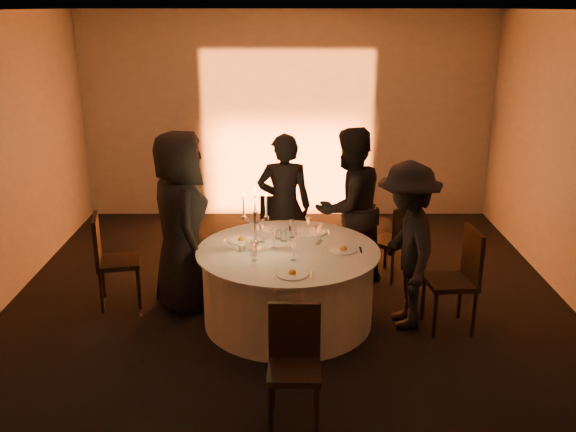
{
  "coord_description": "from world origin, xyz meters",
  "views": [
    {
      "loc": [
        -0.01,
        -5.85,
        3.04
      ],
      "look_at": [
        0.0,
        0.2,
        1.05
      ],
      "focal_mm": 40.0,
      "sensor_mm": 36.0,
      "label": 1
    }
  ],
  "objects_px": {
    "chair_right": "(459,273)",
    "guest_right": "(407,246)",
    "chair_left": "(110,255)",
    "guest_left": "(181,221)",
    "candelabra": "(255,228)",
    "coffee_cup": "(242,248)",
    "chair_back_right": "(395,237)",
    "guest_back_right": "(349,208)",
    "banquet_table": "(288,286)",
    "chair_front": "(294,357)",
    "guest_back_left": "(284,206)",
    "chair_back_left": "(277,224)"
  },
  "relations": [
    {
      "from": "chair_back_left",
      "to": "guest_left",
      "type": "xyz_separation_m",
      "value": [
        -0.97,
        -1.22,
        0.45
      ]
    },
    {
      "from": "chair_left",
      "to": "guest_left",
      "type": "relative_size",
      "value": 0.53
    },
    {
      "from": "chair_back_right",
      "to": "guest_back_left",
      "type": "xyz_separation_m",
      "value": [
        -1.28,
        0.08,
        0.35
      ]
    },
    {
      "from": "guest_back_left",
      "to": "guest_back_right",
      "type": "xyz_separation_m",
      "value": [
        0.72,
        -0.21,
        0.05
      ]
    },
    {
      "from": "guest_left",
      "to": "candelabra",
      "type": "bearing_deg",
      "value": -133.26
    },
    {
      "from": "chair_left",
      "to": "candelabra",
      "type": "height_order",
      "value": "candelabra"
    },
    {
      "from": "chair_left",
      "to": "chair_front",
      "type": "xyz_separation_m",
      "value": [
        1.91,
        -1.96,
        -0.05
      ]
    },
    {
      "from": "guest_left",
      "to": "candelabra",
      "type": "distance_m",
      "value": 0.86
    },
    {
      "from": "chair_right",
      "to": "guest_left",
      "type": "xyz_separation_m",
      "value": [
        -2.75,
        0.5,
        0.36
      ]
    },
    {
      "from": "chair_front",
      "to": "coffee_cup",
      "type": "xyz_separation_m",
      "value": [
        -0.49,
        1.54,
        0.29
      ]
    },
    {
      "from": "chair_back_left",
      "to": "guest_left",
      "type": "distance_m",
      "value": 1.62
    },
    {
      "from": "chair_front",
      "to": "guest_right",
      "type": "xyz_separation_m",
      "value": [
        1.11,
        1.51,
        0.32
      ]
    },
    {
      "from": "guest_right",
      "to": "chair_right",
      "type": "bearing_deg",
      "value": 77.88
    },
    {
      "from": "chair_back_left",
      "to": "chair_right",
      "type": "bearing_deg",
      "value": 140.46
    },
    {
      "from": "chair_back_right",
      "to": "guest_right",
      "type": "xyz_separation_m",
      "value": [
        -0.09,
        -1.14,
        0.33
      ]
    },
    {
      "from": "banquet_table",
      "to": "chair_right",
      "type": "relative_size",
      "value": 1.76
    },
    {
      "from": "chair_front",
      "to": "guest_left",
      "type": "relative_size",
      "value": 0.48
    },
    {
      "from": "chair_right",
      "to": "guest_right",
      "type": "relative_size",
      "value": 0.62
    },
    {
      "from": "coffee_cup",
      "to": "candelabra",
      "type": "height_order",
      "value": "candelabra"
    },
    {
      "from": "guest_back_left",
      "to": "guest_right",
      "type": "height_order",
      "value": "guest_back_left"
    },
    {
      "from": "chair_back_left",
      "to": "chair_front",
      "type": "height_order",
      "value": "chair_front"
    },
    {
      "from": "chair_left",
      "to": "chair_front",
      "type": "distance_m",
      "value": 2.74
    },
    {
      "from": "chair_left",
      "to": "coffee_cup",
      "type": "bearing_deg",
      "value": -119.28
    },
    {
      "from": "guest_back_right",
      "to": "chair_right",
      "type": "bearing_deg",
      "value": 96.26
    },
    {
      "from": "chair_back_left",
      "to": "guest_right",
      "type": "relative_size",
      "value": 0.53
    },
    {
      "from": "coffee_cup",
      "to": "chair_right",
      "type": "bearing_deg",
      "value": -2.81
    },
    {
      "from": "chair_left",
      "to": "chair_front",
      "type": "height_order",
      "value": "chair_left"
    },
    {
      "from": "chair_left",
      "to": "guest_left",
      "type": "xyz_separation_m",
      "value": [
        0.77,
        -0.02,
        0.38
      ]
    },
    {
      "from": "chair_front",
      "to": "guest_back_right",
      "type": "distance_m",
      "value": 2.63
    },
    {
      "from": "chair_right",
      "to": "coffee_cup",
      "type": "bearing_deg",
      "value": -98.29
    },
    {
      "from": "chair_left",
      "to": "guest_back_left",
      "type": "distance_m",
      "value": 2.0
    },
    {
      "from": "chair_back_right",
      "to": "guest_left",
      "type": "bearing_deg",
      "value": -29.43
    },
    {
      "from": "chair_back_right",
      "to": "chair_left",
      "type": "bearing_deg",
      "value": -33.86
    },
    {
      "from": "chair_right",
      "to": "guest_left",
      "type": "height_order",
      "value": "guest_left"
    },
    {
      "from": "guest_back_left",
      "to": "coffee_cup",
      "type": "bearing_deg",
      "value": 73.54
    },
    {
      "from": "chair_front",
      "to": "coffee_cup",
      "type": "height_order",
      "value": "chair_front"
    },
    {
      "from": "banquet_table",
      "to": "chair_back_right",
      "type": "xyz_separation_m",
      "value": [
        1.24,
        1.08,
        0.12
      ]
    },
    {
      "from": "chair_front",
      "to": "candelabra",
      "type": "xyz_separation_m",
      "value": [
        -0.36,
        1.57,
        0.48
      ]
    },
    {
      "from": "chair_right",
      "to": "chair_back_right",
      "type": "bearing_deg",
      "value": -166.45
    },
    {
      "from": "chair_front",
      "to": "candelabra",
      "type": "distance_m",
      "value": 1.68
    },
    {
      "from": "guest_left",
      "to": "coffee_cup",
      "type": "bearing_deg",
      "value": -139.76
    },
    {
      "from": "chair_back_right",
      "to": "guest_right",
      "type": "relative_size",
      "value": 0.54
    },
    {
      "from": "chair_front",
      "to": "chair_right",
      "type": "bearing_deg",
      "value": 43.1
    },
    {
      "from": "guest_right",
      "to": "coffee_cup",
      "type": "bearing_deg",
      "value": -93.88
    },
    {
      "from": "guest_left",
      "to": "chair_front",
      "type": "bearing_deg",
      "value": -167.73
    },
    {
      "from": "chair_back_left",
      "to": "candelabra",
      "type": "relative_size",
      "value": 1.38
    },
    {
      "from": "chair_front",
      "to": "banquet_table",
      "type": "bearing_deg",
      "value": 93.09
    },
    {
      "from": "guest_left",
      "to": "guest_back_right",
      "type": "relative_size",
      "value": 1.04
    },
    {
      "from": "chair_right",
      "to": "guest_right",
      "type": "height_order",
      "value": "guest_right"
    },
    {
      "from": "chair_left",
      "to": "chair_front",
      "type": "relative_size",
      "value": 1.09
    }
  ]
}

